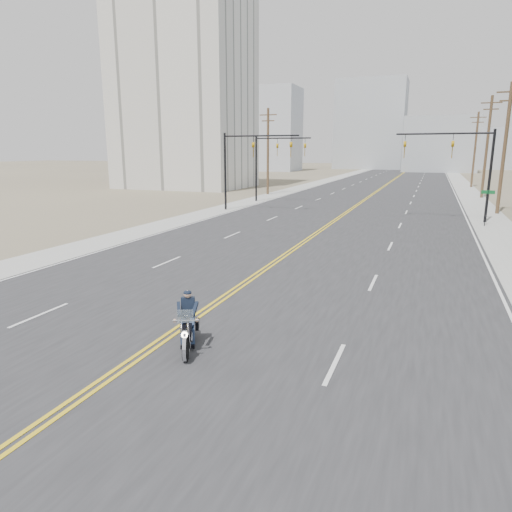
% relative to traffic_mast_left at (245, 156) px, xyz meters
% --- Properties ---
extents(ground_plane, '(400.00, 400.00, 0.00)m').
position_rel_traffic_mast_left_xyz_m(ground_plane, '(8.98, -32.00, -4.94)').
color(ground_plane, '#776D56').
rests_on(ground_plane, ground).
extents(road, '(20.00, 200.00, 0.01)m').
position_rel_traffic_mast_left_xyz_m(road, '(8.98, 38.00, -4.93)').
color(road, '#303033').
rests_on(road, ground).
extents(sidewalk_left, '(3.00, 200.00, 0.01)m').
position_rel_traffic_mast_left_xyz_m(sidewalk_left, '(-2.52, 38.00, -4.93)').
color(sidewalk_left, '#A5A5A0').
rests_on(sidewalk_left, ground).
extents(sidewalk_right, '(3.00, 200.00, 0.01)m').
position_rel_traffic_mast_left_xyz_m(sidewalk_right, '(20.48, 38.00, -4.93)').
color(sidewalk_right, '#A5A5A0').
rests_on(sidewalk_right, ground).
extents(traffic_mast_left, '(7.10, 0.26, 7.00)m').
position_rel_traffic_mast_left_xyz_m(traffic_mast_left, '(0.00, 0.00, 0.00)').
color(traffic_mast_left, black).
rests_on(traffic_mast_left, ground).
extents(traffic_mast_right, '(7.10, 0.26, 7.00)m').
position_rel_traffic_mast_left_xyz_m(traffic_mast_right, '(17.95, 0.00, 0.00)').
color(traffic_mast_right, black).
rests_on(traffic_mast_right, ground).
extents(traffic_mast_far, '(6.10, 0.26, 7.00)m').
position_rel_traffic_mast_left_xyz_m(traffic_mast_far, '(-0.33, 8.00, -0.06)').
color(traffic_mast_far, black).
rests_on(traffic_mast_far, ground).
extents(street_sign, '(0.90, 0.06, 2.62)m').
position_rel_traffic_mast_left_xyz_m(street_sign, '(19.78, -2.00, -3.13)').
color(street_sign, black).
rests_on(street_sign, ground).
extents(utility_pole_c, '(2.20, 0.30, 11.00)m').
position_rel_traffic_mast_left_xyz_m(utility_pole_c, '(21.48, 6.00, 0.79)').
color(utility_pole_c, brown).
rests_on(utility_pole_c, ground).
extents(utility_pole_d, '(2.20, 0.30, 11.50)m').
position_rel_traffic_mast_left_xyz_m(utility_pole_d, '(21.48, 21.00, 1.05)').
color(utility_pole_d, brown).
rests_on(utility_pole_d, ground).
extents(utility_pole_e, '(2.20, 0.30, 11.00)m').
position_rel_traffic_mast_left_xyz_m(utility_pole_e, '(21.48, 38.00, 0.79)').
color(utility_pole_e, brown).
rests_on(utility_pole_e, ground).
extents(utility_pole_left, '(2.20, 0.30, 10.50)m').
position_rel_traffic_mast_left_xyz_m(utility_pole_left, '(-3.52, 16.00, 0.54)').
color(utility_pole_left, brown).
rests_on(utility_pole_left, ground).
extents(apartment_block, '(18.00, 14.00, 30.00)m').
position_rel_traffic_mast_left_xyz_m(apartment_block, '(-19.02, 23.00, 10.06)').
color(apartment_block, silver).
rests_on(apartment_block, ground).
extents(haze_bldg_a, '(14.00, 12.00, 22.00)m').
position_rel_traffic_mast_left_xyz_m(haze_bldg_a, '(-26.02, 83.00, 6.06)').
color(haze_bldg_a, '#B7BCC6').
rests_on(haze_bldg_a, ground).
extents(haze_bldg_b, '(18.00, 14.00, 14.00)m').
position_rel_traffic_mast_left_xyz_m(haze_bldg_b, '(16.98, 93.00, 2.06)').
color(haze_bldg_b, '#ADB2B7').
rests_on(haze_bldg_b, ground).
extents(haze_bldg_d, '(20.00, 15.00, 26.00)m').
position_rel_traffic_mast_left_xyz_m(haze_bldg_d, '(-3.02, 108.00, 8.06)').
color(haze_bldg_d, '#ADB2B7').
rests_on(haze_bldg_d, ground).
extents(haze_bldg_e, '(14.00, 14.00, 12.00)m').
position_rel_traffic_mast_left_xyz_m(haze_bldg_e, '(33.98, 118.00, 1.06)').
color(haze_bldg_e, '#B7BCC6').
rests_on(haze_bldg_e, ground).
extents(haze_bldg_f, '(12.00, 12.00, 16.00)m').
position_rel_traffic_mast_left_xyz_m(haze_bldg_f, '(-41.02, 98.00, 3.06)').
color(haze_bldg_f, '#ADB2B7').
rests_on(haze_bldg_f, ground).
extents(motorcyclist, '(1.66, 2.26, 1.62)m').
position_rel_traffic_mast_left_xyz_m(motorcyclist, '(9.94, -28.51, -4.13)').
color(motorcyclist, black).
rests_on(motorcyclist, ground).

